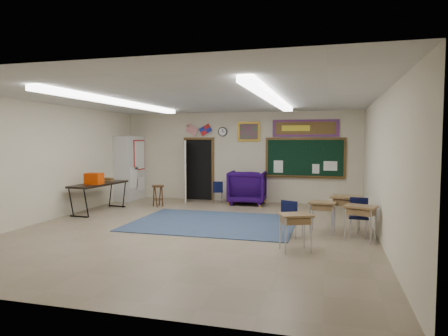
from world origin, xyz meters
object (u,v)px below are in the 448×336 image
(student_desk_front_left, at_px, (323,215))
(wingback_armchair, at_px, (247,187))
(wooden_stool, at_px, (158,196))
(folding_table, at_px, (99,196))
(student_desk_front_right, at_px, (346,212))

(student_desk_front_left, bearing_deg, wingback_armchair, 130.93)
(student_desk_front_left, height_order, wooden_stool, student_desk_front_left)
(wingback_armchair, distance_m, folding_table, 4.59)
(wooden_stool, bearing_deg, wingback_armchair, 25.79)
(wingback_armchair, relative_size, wooden_stool, 1.79)
(wingback_armchair, distance_m, wooden_stool, 2.87)
(student_desk_front_left, bearing_deg, folding_table, 177.05)
(wingback_armchair, height_order, wooden_stool, wingback_armchair)
(student_desk_front_right, bearing_deg, wooden_stool, 168.66)
(wooden_stool, bearing_deg, student_desk_front_left, -24.73)
(student_desk_front_left, relative_size, student_desk_front_right, 0.87)
(student_desk_front_right, bearing_deg, wingback_armchair, 140.79)
(wingback_armchair, distance_m, student_desk_front_left, 4.31)
(student_desk_front_right, bearing_deg, folding_table, -177.63)
(wingback_armchair, xyz_separation_m, wooden_stool, (-2.58, -1.25, -0.20))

